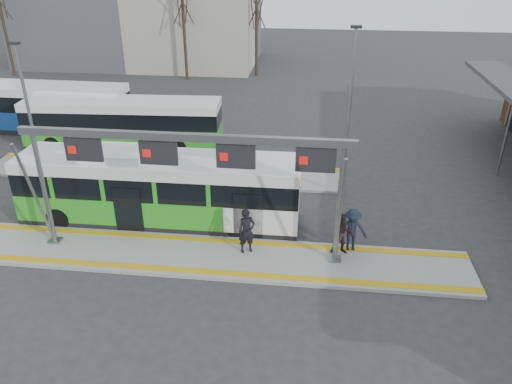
# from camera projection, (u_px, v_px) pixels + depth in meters

# --- Properties ---
(ground) EXTENTS (120.00, 120.00, 0.00)m
(ground) POSITION_uv_depth(u_px,v_px,m) (201.00, 258.00, 20.73)
(ground) COLOR #2D2D30
(ground) RESTS_ON ground
(platform_main) EXTENTS (22.00, 3.00, 0.15)m
(platform_main) POSITION_uv_depth(u_px,v_px,m) (201.00, 256.00, 20.70)
(platform_main) COLOR gray
(platform_main) RESTS_ON ground
(platform_second) EXTENTS (20.00, 3.00, 0.15)m
(platform_second) POSITION_uv_depth(u_px,v_px,m) (162.00, 172.00, 28.19)
(platform_second) COLOR gray
(platform_second) RESTS_ON ground
(tactile_main) EXTENTS (22.00, 2.65, 0.02)m
(tactile_main) POSITION_uv_depth(u_px,v_px,m) (201.00, 254.00, 20.66)
(tactile_main) COLOR #C69217
(tactile_main) RESTS_ON platform_main
(tactile_second) EXTENTS (20.00, 0.35, 0.02)m
(tactile_second) POSITION_uv_depth(u_px,v_px,m) (167.00, 162.00, 29.17)
(tactile_second) COLOR #C69217
(tactile_second) RESTS_ON platform_second
(gantry) EXTENTS (13.00, 1.68, 5.20)m
(gantry) POSITION_uv_depth(u_px,v_px,m) (188.00, 160.00, 19.04)
(gantry) COLOR slate
(gantry) RESTS_ON platform_main
(hero_bus) EXTENTS (12.74, 2.78, 3.50)m
(hero_bus) POSITION_uv_depth(u_px,v_px,m) (159.00, 190.00, 22.78)
(hero_bus) COLOR black
(hero_bus) RESTS_ON ground
(bg_bus_green) EXTENTS (12.25, 3.24, 3.03)m
(bg_bus_green) POSITION_uv_depth(u_px,v_px,m) (123.00, 124.00, 31.18)
(bg_bus_green) COLOR black
(bg_bus_green) RESTS_ON ground
(bg_bus_blue) EXTENTS (12.19, 2.90, 3.17)m
(bg_bus_blue) POSITION_uv_depth(u_px,v_px,m) (39.00, 108.00, 33.89)
(bg_bus_blue) COLOR black
(bg_bus_blue) RESTS_ON ground
(passenger_a) EXTENTS (0.84, 0.71, 1.95)m
(passenger_a) POSITION_uv_depth(u_px,v_px,m) (247.00, 231.00, 20.47)
(passenger_a) COLOR black
(passenger_a) RESTS_ON platform_main
(passenger_b) EXTENTS (0.94, 0.76, 1.81)m
(passenger_b) POSITION_uv_depth(u_px,v_px,m) (342.00, 234.00, 20.38)
(passenger_b) COLOR black
(passenger_b) RESTS_ON platform_main
(passenger_c) EXTENTS (1.27, 0.76, 1.93)m
(passenger_c) POSITION_uv_depth(u_px,v_px,m) (352.00, 230.00, 20.56)
(passenger_c) COLOR black
(passenger_c) RESTS_ON platform_main
(tree_left) EXTENTS (1.40, 1.40, 8.83)m
(tree_left) POSITION_uv_depth(u_px,v_px,m) (183.00, 4.00, 44.14)
(tree_left) COLOR #382B21
(tree_left) RESTS_ON ground
(tree_mid) EXTENTS (1.40, 1.40, 7.79)m
(tree_mid) POSITION_uv_depth(u_px,v_px,m) (256.00, 11.00, 45.76)
(tree_mid) COLOR #382B21
(tree_mid) RESTS_ON ground
(lamp_west) EXTENTS (0.50, 0.25, 7.58)m
(lamp_west) POSITION_uv_depth(u_px,v_px,m) (30.00, 115.00, 24.70)
(lamp_west) COLOR slate
(lamp_west) RESTS_ON ground
(lamp_east) EXTENTS (0.50, 0.25, 8.45)m
(lamp_east) POSITION_uv_depth(u_px,v_px,m) (349.00, 113.00, 23.67)
(lamp_east) COLOR slate
(lamp_east) RESTS_ON ground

